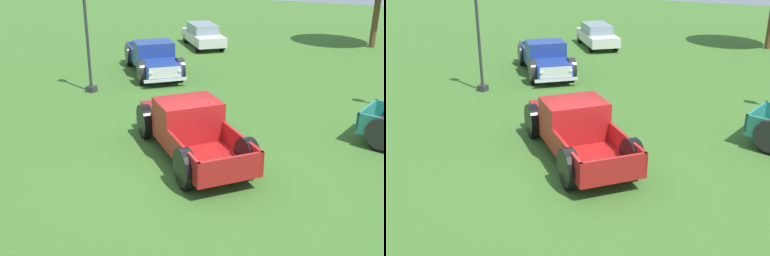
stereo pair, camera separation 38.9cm
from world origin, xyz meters
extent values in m
plane|color=#3D6B28|center=(0.00, 0.00, 0.00)|extent=(80.00, 80.00, 0.00)
cube|color=maroon|center=(-1.93, 2.02, 0.71)|extent=(2.30, 2.30, 0.59)
cube|color=silver|center=(-2.54, 2.58, 0.71)|extent=(1.04, 1.13, 0.50)
sphere|color=silver|center=(-2.97, 2.08, 0.74)|extent=(0.22, 0.22, 0.22)
sphere|color=silver|center=(-2.08, 3.05, 0.74)|extent=(0.22, 0.22, 0.22)
cube|color=maroon|center=(-0.82, 1.00, 1.03)|extent=(2.25, 2.28, 1.24)
cube|color=#8C9EA8|center=(-1.30, 1.45, 1.30)|extent=(1.08, 1.18, 0.55)
cube|color=maroon|center=(0.54, -0.24, 0.46)|extent=(2.89, 2.86, 0.11)
cube|color=maroon|center=(-0.04, -0.87, 0.81)|extent=(1.73, 1.59, 0.59)
cube|color=maroon|center=(1.12, 0.40, 0.81)|extent=(1.73, 1.59, 0.59)
cube|color=maroon|center=(1.34, -0.97, 0.81)|extent=(1.28, 1.39, 0.59)
cylinder|color=black|center=(-2.54, 1.35, 0.41)|extent=(0.76, 0.73, 0.82)
cylinder|color=#B7B7BC|center=(-2.55, 1.35, 0.41)|extent=(0.42, 0.41, 0.33)
cylinder|color=black|center=(-2.54, 1.35, 0.62)|extent=(0.97, 0.92, 1.03)
cylinder|color=black|center=(-1.32, 2.69, 0.41)|extent=(0.76, 0.73, 0.82)
cylinder|color=#B7B7BC|center=(-1.31, 2.70, 0.41)|extent=(0.42, 0.41, 0.33)
cylinder|color=black|center=(-1.32, 2.69, 0.62)|extent=(0.97, 0.92, 1.03)
cylinder|color=black|center=(0.12, -1.09, 0.41)|extent=(0.76, 0.73, 0.82)
cylinder|color=#B7B7BC|center=(0.12, -1.09, 0.41)|extent=(0.42, 0.41, 0.33)
cylinder|color=black|center=(0.12, -1.09, 0.62)|extent=(0.97, 0.92, 1.03)
cylinder|color=black|center=(1.35, 0.25, 0.41)|extent=(0.76, 0.73, 0.82)
cylinder|color=#B7B7BC|center=(1.35, 0.26, 0.41)|extent=(0.42, 0.41, 0.33)
cylinder|color=black|center=(1.35, 0.25, 0.62)|extent=(0.97, 0.92, 1.03)
cube|color=silver|center=(-2.57, 2.61, 0.37)|extent=(1.41, 1.52, 0.13)
cube|color=#2D8475|center=(3.86, 4.60, 0.78)|extent=(0.44, 1.70, 0.57)
cylinder|color=black|center=(4.45, 3.59, 0.39)|extent=(0.81, 0.38, 0.78)
cylinder|color=#B7B7BC|center=(4.45, 3.58, 0.39)|extent=(0.36, 0.31, 0.31)
cube|color=navy|center=(-5.21, 7.11, 0.69)|extent=(2.24, 2.24, 0.58)
cube|color=silver|center=(-4.66, 6.51, 0.69)|extent=(1.10, 1.01, 0.48)
sphere|color=silver|center=(-4.21, 6.96, 0.72)|extent=(0.21, 0.21, 0.21)
sphere|color=silver|center=(-5.15, 6.10, 0.72)|extent=(0.21, 0.21, 0.21)
cube|color=navy|center=(-6.20, 8.20, 1.00)|extent=(2.21, 2.19, 1.21)
cube|color=#8C9EA8|center=(-5.77, 7.72, 1.27)|extent=(1.15, 1.05, 0.53)
cube|color=navy|center=(-7.39, 9.52, 0.45)|extent=(2.78, 2.81, 0.10)
cube|color=navy|center=(-6.78, 10.08, 0.79)|extent=(1.54, 1.68, 0.58)
cube|color=navy|center=(-8.01, 8.95, 0.79)|extent=(1.54, 1.68, 0.58)
cube|color=navy|center=(-8.11, 10.30, 0.79)|extent=(1.35, 1.24, 0.58)
cylinder|color=black|center=(-4.56, 7.70, 0.40)|extent=(0.71, 0.74, 0.80)
cylinder|color=#B7B7BC|center=(-4.55, 7.71, 0.40)|extent=(0.40, 0.41, 0.32)
cylinder|color=black|center=(-4.56, 7.70, 0.60)|extent=(0.89, 0.94, 1.01)
cylinder|color=black|center=(-5.86, 6.52, 0.40)|extent=(0.71, 0.74, 0.80)
cylinder|color=#B7B7BC|center=(-5.87, 6.51, 0.40)|extent=(0.40, 0.41, 0.32)
cylinder|color=black|center=(-5.86, 6.52, 0.60)|extent=(0.89, 0.94, 1.01)
cylinder|color=black|center=(-6.92, 10.30, 0.40)|extent=(0.71, 0.74, 0.80)
cylinder|color=#B7B7BC|center=(-6.91, 10.31, 0.40)|extent=(0.40, 0.41, 0.32)
cylinder|color=black|center=(-6.92, 10.30, 0.60)|extent=(0.89, 0.94, 1.01)
cylinder|color=black|center=(-8.22, 9.12, 0.40)|extent=(0.71, 0.74, 0.80)
cylinder|color=#B7B7BC|center=(-8.23, 9.11, 0.40)|extent=(0.40, 0.41, 0.32)
cylinder|color=black|center=(-8.22, 9.12, 0.60)|extent=(0.89, 0.94, 1.01)
cube|color=silver|center=(-4.64, 6.48, 0.36)|extent=(1.48, 1.36, 0.13)
cube|color=silver|center=(-6.75, 15.02, 0.58)|extent=(3.96, 4.20, 0.56)
cube|color=#7F939E|center=(-6.84, 15.13, 1.11)|extent=(2.57, 2.66, 0.51)
cylinder|color=black|center=(-5.27, 14.46, 0.30)|extent=(0.53, 0.57, 0.60)
cylinder|color=black|center=(-6.40, 13.48, 0.30)|extent=(0.53, 0.57, 0.60)
cylinder|color=black|center=(-7.10, 16.56, 0.30)|extent=(0.53, 0.57, 0.60)
cylinder|color=black|center=(-8.23, 15.58, 0.30)|extent=(0.53, 0.57, 0.60)
cube|color=#2D2D33|center=(-7.24, 4.66, 0.12)|extent=(0.36, 0.36, 0.25)
cylinder|color=#2D2D33|center=(-7.24, 4.66, 2.11)|extent=(0.12, 0.12, 3.73)
camera|label=1|loc=(4.93, -10.55, 5.99)|focal=43.47mm
camera|label=2|loc=(5.28, -10.37, 5.99)|focal=43.47mm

